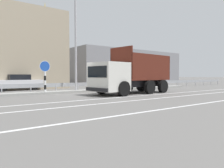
% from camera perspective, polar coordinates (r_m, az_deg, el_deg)
% --- Properties ---
extents(ground_plane, '(320.00, 320.00, 0.00)m').
position_cam_1_polar(ground_plane, '(16.46, -6.79, -2.72)').
color(ground_plane, '#605E5B').
extents(lane_strip_0, '(52.20, 0.16, 0.01)m').
position_cam_1_polar(lane_strip_0, '(16.04, 9.71, -2.86)').
color(lane_strip_0, silver).
rests_on(lane_strip_0, ground_plane).
extents(lane_strip_1, '(52.20, 0.16, 0.01)m').
position_cam_1_polar(lane_strip_1, '(14.82, 15.01, -3.32)').
color(lane_strip_1, silver).
rests_on(lane_strip_1, ground_plane).
extents(lane_strip_2, '(52.20, 0.16, 0.01)m').
position_cam_1_polar(lane_strip_2, '(13.18, 25.61, -4.16)').
color(lane_strip_2, silver).
rests_on(lane_strip_2, ground_plane).
extents(median_island, '(28.71, 1.10, 0.18)m').
position_cam_1_polar(median_island, '(18.38, -10.25, -1.94)').
color(median_island, gray).
rests_on(median_island, ground_plane).
extents(median_guardrail, '(52.20, 0.09, 0.78)m').
position_cam_1_polar(median_guardrail, '(19.24, -11.60, -0.33)').
color(median_guardrail, '#9EA0A5').
rests_on(median_guardrail, ground_plane).
extents(dump_truck, '(7.33, 3.13, 3.54)m').
position_cam_1_polar(dump_truck, '(16.62, 3.33, 1.65)').
color(dump_truck, silver).
rests_on(dump_truck, ground_plane).
extents(median_road_sign, '(0.82, 0.16, 2.53)m').
position_cam_1_polar(median_road_sign, '(17.40, -17.11, 1.98)').
color(median_road_sign, white).
rests_on(median_road_sign, ground_plane).
extents(street_lamp_1, '(0.71, 1.99, 8.82)m').
position_cam_1_polar(street_lamp_1, '(18.68, -9.30, 12.85)').
color(street_lamp_1, '#ADADB2').
rests_on(street_lamp_1, ground_plane).
extents(parked_car_3, '(4.68, 2.30, 1.52)m').
position_cam_1_polar(parked_car_3, '(22.81, -23.61, 0.41)').
color(parked_car_3, silver).
rests_on(parked_car_3, ground_plane).
extents(background_building_1, '(22.77, 8.25, 6.08)m').
position_cam_1_polar(background_building_1, '(43.13, 3.65, 4.41)').
color(background_building_1, gray).
rests_on(background_building_1, ground_plane).
extents(church_tower, '(3.60, 3.60, 14.79)m').
position_cam_1_polar(church_tower, '(42.58, -16.99, 9.44)').
color(church_tower, silver).
rests_on(church_tower, ground_plane).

